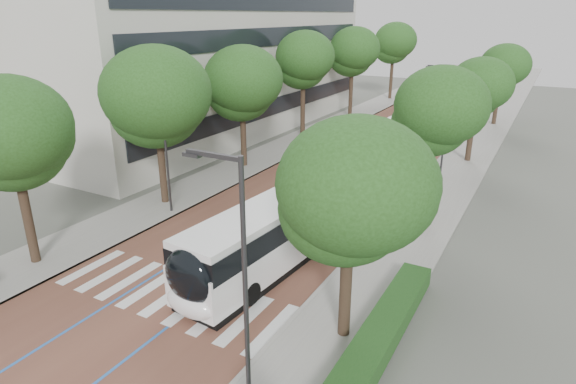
# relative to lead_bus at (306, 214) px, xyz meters

# --- Properties ---
(ground) EXTENTS (160.00, 160.00, 0.00)m
(ground) POSITION_rel_lead_bus_xyz_m (-2.92, -8.26, -1.63)
(ground) COLOR #51544C
(ground) RESTS_ON ground
(road) EXTENTS (11.00, 140.00, 0.02)m
(road) POSITION_rel_lead_bus_xyz_m (-2.92, 31.74, -1.62)
(road) COLOR brown
(road) RESTS_ON ground
(sidewalk_left) EXTENTS (4.00, 140.00, 0.12)m
(sidewalk_left) POSITION_rel_lead_bus_xyz_m (-10.42, 31.74, -1.57)
(sidewalk_left) COLOR gray
(sidewalk_left) RESTS_ON ground
(sidewalk_right) EXTENTS (4.00, 140.00, 0.12)m
(sidewalk_right) POSITION_rel_lead_bus_xyz_m (4.58, 31.74, -1.57)
(sidewalk_right) COLOR gray
(sidewalk_right) RESTS_ON ground
(kerb_left) EXTENTS (0.20, 140.00, 0.14)m
(kerb_left) POSITION_rel_lead_bus_xyz_m (-8.52, 31.74, -1.57)
(kerb_left) COLOR gray
(kerb_left) RESTS_ON ground
(kerb_right) EXTENTS (0.20, 140.00, 0.14)m
(kerb_right) POSITION_rel_lead_bus_xyz_m (2.68, 31.74, -1.57)
(kerb_right) COLOR gray
(kerb_right) RESTS_ON ground
(zebra_crossing) EXTENTS (10.55, 3.60, 0.01)m
(zebra_crossing) POSITION_rel_lead_bus_xyz_m (-2.72, -7.26, -1.60)
(zebra_crossing) COLOR silver
(zebra_crossing) RESTS_ON ground
(lane_line_left) EXTENTS (0.12, 126.00, 0.01)m
(lane_line_left) POSITION_rel_lead_bus_xyz_m (-4.52, 31.74, -1.60)
(lane_line_left) COLOR blue
(lane_line_left) RESTS_ON road
(lane_line_right) EXTENTS (0.12, 126.00, 0.01)m
(lane_line_right) POSITION_rel_lead_bus_xyz_m (-1.32, 31.74, -1.60)
(lane_line_right) COLOR blue
(lane_line_right) RESTS_ON road
(office_building) EXTENTS (18.11, 40.00, 14.00)m
(office_building) POSITION_rel_lead_bus_xyz_m (-22.39, 19.74, 5.37)
(office_building) COLOR #AFACA2
(office_building) RESTS_ON ground
(hedge) EXTENTS (1.20, 14.00, 0.80)m
(hedge) POSITION_rel_lead_bus_xyz_m (6.18, -8.26, -1.11)
(hedge) COLOR #184216
(hedge) RESTS_ON sidewalk_right
(streetlight_near) EXTENTS (1.82, 0.20, 8.00)m
(streetlight_near) POSITION_rel_lead_bus_xyz_m (3.70, -11.26, 3.19)
(streetlight_near) COLOR #313134
(streetlight_near) RESTS_ON sidewalk_right
(streetlight_far) EXTENTS (1.82, 0.20, 8.00)m
(streetlight_far) POSITION_rel_lead_bus_xyz_m (3.70, 13.74, 3.19)
(streetlight_far) COLOR #313134
(streetlight_far) RESTS_ON sidewalk_right
(lamp_post_left) EXTENTS (0.14, 0.14, 8.00)m
(lamp_post_left) POSITION_rel_lead_bus_xyz_m (-9.02, -0.26, 2.49)
(lamp_post_left) COLOR #313134
(lamp_post_left) RESTS_ON sidewalk_left
(trees_left) EXTENTS (6.45, 60.52, 9.82)m
(trees_left) POSITION_rel_lead_bus_xyz_m (-10.42, 16.00, 5.07)
(trees_left) COLOR black
(trees_left) RESTS_ON ground
(trees_right) EXTENTS (5.35, 47.25, 8.31)m
(trees_right) POSITION_rel_lead_bus_xyz_m (4.78, 13.07, 4.12)
(trees_right) COLOR black
(trees_right) RESTS_ON ground
(lead_bus) EXTENTS (4.05, 18.54, 3.20)m
(lead_bus) POSITION_rel_lead_bus_xyz_m (0.00, 0.00, 0.00)
(lead_bus) COLOR black
(lead_bus) RESTS_ON ground
(bus_queued_0) EXTENTS (3.10, 12.50, 3.20)m
(bus_queued_0) POSITION_rel_lead_bus_xyz_m (-0.70, 15.94, -0.00)
(bus_queued_0) COLOR white
(bus_queued_0) RESTS_ON ground
(bus_queued_1) EXTENTS (2.57, 12.40, 3.20)m
(bus_queued_1) POSITION_rel_lead_bus_xyz_m (-0.82, 29.50, -0.00)
(bus_queued_1) COLOR white
(bus_queued_1) RESTS_ON ground
(bus_queued_2) EXTENTS (3.17, 12.51, 3.20)m
(bus_queued_2) POSITION_rel_lead_bus_xyz_m (-0.58, 42.52, -0.00)
(bus_queued_2) COLOR white
(bus_queued_2) RESTS_ON ground
(bus_queued_3) EXTENTS (2.73, 12.44, 3.20)m
(bus_queued_3) POSITION_rel_lead_bus_xyz_m (-1.02, 55.54, -0.00)
(bus_queued_3) COLOR white
(bus_queued_3) RESTS_ON ground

